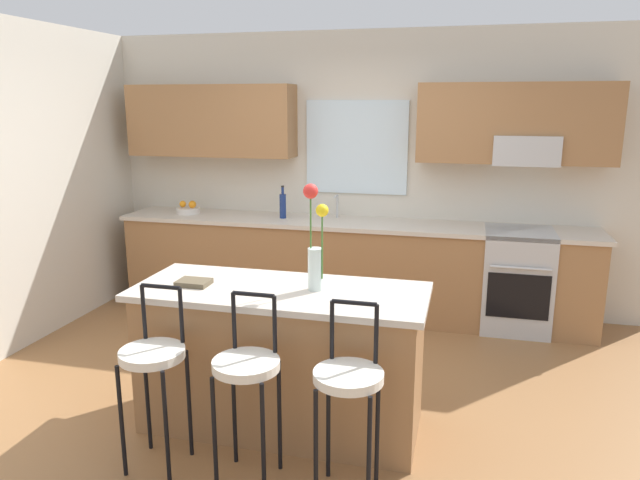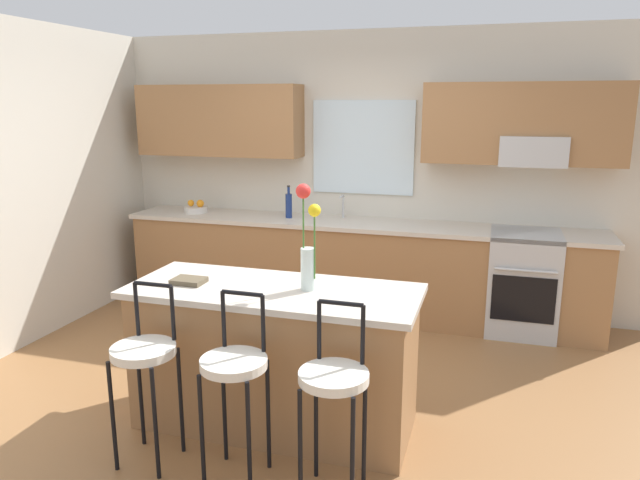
% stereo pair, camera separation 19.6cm
% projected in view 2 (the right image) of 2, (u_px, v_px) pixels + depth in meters
% --- Properties ---
extents(ground_plane, '(14.00, 14.00, 0.00)m').
position_uv_depth(ground_plane, '(298.00, 392.00, 4.22)').
color(ground_plane, olive).
extents(wall_left, '(0.12, 4.60, 2.70)m').
position_uv_depth(wall_left, '(19.00, 186.00, 4.90)').
color(wall_left, beige).
rests_on(wall_left, ground).
extents(back_wall_assembly, '(5.60, 0.50, 2.70)m').
position_uv_depth(back_wall_assembly, '(366.00, 157.00, 5.71)').
color(back_wall_assembly, beige).
rests_on(back_wall_assembly, ground).
extents(counter_run, '(4.56, 0.64, 0.92)m').
position_uv_depth(counter_run, '(354.00, 268.00, 5.69)').
color(counter_run, '#996B42').
rests_on(counter_run, ground).
extents(sink_faucet, '(0.02, 0.13, 0.23)m').
position_uv_depth(sink_faucet, '(343.00, 204.00, 5.73)').
color(sink_faucet, '#B7BABC').
rests_on(sink_faucet, counter_run).
extents(oven_range, '(0.60, 0.64, 0.92)m').
position_uv_depth(oven_range, '(522.00, 283.00, 5.24)').
color(oven_range, '#B7BABC').
rests_on(oven_range, ground).
extents(kitchen_island, '(1.80, 0.74, 0.92)m').
position_uv_depth(kitchen_island, '(274.00, 357.00, 3.70)').
color(kitchen_island, '#996B42').
rests_on(kitchen_island, ground).
extents(bar_stool_near, '(0.36, 0.36, 1.04)m').
position_uv_depth(bar_stool_near, '(145.00, 358.00, 3.28)').
color(bar_stool_near, black).
rests_on(bar_stool_near, ground).
extents(bar_stool_middle, '(0.36, 0.36, 1.04)m').
position_uv_depth(bar_stool_middle, '(235.00, 371.00, 3.12)').
color(bar_stool_middle, black).
rests_on(bar_stool_middle, ground).
extents(bar_stool_far, '(0.36, 0.36, 1.04)m').
position_uv_depth(bar_stool_far, '(334.00, 385.00, 2.97)').
color(bar_stool_far, black).
rests_on(bar_stool_far, ground).
extents(flower_vase, '(0.16, 0.10, 0.65)m').
position_uv_depth(flower_vase, '(308.00, 245.00, 3.50)').
color(flower_vase, silver).
rests_on(flower_vase, kitchen_island).
extents(cookbook, '(0.20, 0.15, 0.03)m').
position_uv_depth(cookbook, '(189.00, 281.00, 3.69)').
color(cookbook, brown).
rests_on(cookbook, kitchen_island).
extents(fruit_bowl_oranges, '(0.24, 0.24, 0.13)m').
position_uv_depth(fruit_bowl_oranges, '(196.00, 208.00, 6.05)').
color(fruit_bowl_oranges, silver).
rests_on(fruit_bowl_oranges, counter_run).
extents(bottle_olive_oil, '(0.06, 0.06, 0.32)m').
position_uv_depth(bottle_olive_oil, '(289.00, 205.00, 5.75)').
color(bottle_olive_oil, navy).
rests_on(bottle_olive_oil, counter_run).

